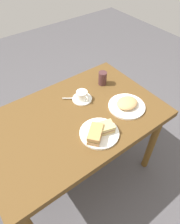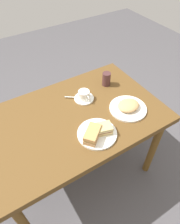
{
  "view_description": "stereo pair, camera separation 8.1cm",
  "coord_description": "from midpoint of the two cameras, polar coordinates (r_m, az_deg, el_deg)",
  "views": [
    {
      "loc": [
        -0.46,
        -0.8,
        1.71
      ],
      "look_at": [
        0.1,
        -0.05,
        0.75
      ],
      "focal_mm": 32.77,
      "sensor_mm": 36.0,
      "label": 1
    },
    {
      "loc": [
        -0.39,
        -0.85,
        1.71
      ],
      "look_at": [
        0.1,
        -0.05,
        0.75
      ],
      "focal_mm": 32.77,
      "sensor_mm": 36.0,
      "label": 2
    }
  ],
  "objects": [
    {
      "name": "side_plate",
      "position": [
        1.43,
        12.14,
        0.94
      ],
      "size": [
        0.25,
        0.25,
        0.01
      ],
      "primitive_type": "cylinder",
      "color": "white",
      "rests_on": "dining_table"
    },
    {
      "name": "sandwich_back",
      "position": [
        1.2,
        2.62,
        -6.32
      ],
      "size": [
        0.15,
        0.14,
        0.06
      ],
      "color": "tan",
      "rests_on": "sandwich_plate"
    },
    {
      "name": "drinking_glass",
      "position": [
        1.58,
        6.09,
        9.11
      ],
      "size": [
        0.06,
        0.06,
        0.11
      ],
      "primitive_type": "cylinder",
      "color": "#4A2A2A",
      "rests_on": "dining_table"
    },
    {
      "name": "spoon",
      "position": [
        1.48,
        -3.02,
        4.13
      ],
      "size": [
        0.09,
        0.07,
        0.01
      ],
      "color": "silver",
      "rests_on": "coffee_saucer"
    },
    {
      "name": "sandwich_front",
      "position": [
        1.24,
        5.06,
        -4.82
      ],
      "size": [
        0.14,
        0.11,
        0.05
      ],
      "color": "tan",
      "rests_on": "sandwich_plate"
    },
    {
      "name": "dining_table",
      "position": [
        1.42,
        -2.85,
        -3.46
      ],
      "size": [
        1.21,
        0.77,
        0.72
      ],
      "color": "brown",
      "rests_on": "ground_plane"
    },
    {
      "name": "sandwich_plate",
      "position": [
        1.25,
        3.85,
        -6.08
      ],
      "size": [
        0.24,
        0.24,
        0.01
      ],
      "primitive_type": "cylinder",
      "color": "white",
      "rests_on": "dining_table"
    },
    {
      "name": "coffee_cup",
      "position": [
        1.45,
        -0.05,
        4.82
      ],
      "size": [
        0.08,
        0.11,
        0.06
      ],
      "color": "white",
      "rests_on": "coffee_saucer"
    },
    {
      "name": "side_food_pile",
      "position": [
        1.41,
        12.31,
        1.78
      ],
      "size": [
        0.15,
        0.13,
        0.04
      ],
      "primitive_type": "ellipsoid",
      "color": "tan",
      "rests_on": "side_plate"
    },
    {
      "name": "coffee_saucer",
      "position": [
        1.47,
        -0.09,
        3.77
      ],
      "size": [
        0.14,
        0.14,
        0.01
      ],
      "primitive_type": "cylinder",
      "color": "white",
      "rests_on": "dining_table"
    },
    {
      "name": "ground_plane",
      "position": [
        1.95,
        -2.15,
        -15.86
      ],
      "size": [
        6.0,
        6.0,
        0.0
      ],
      "primitive_type": "plane",
      "color": "#4D4A4E"
    }
  ]
}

